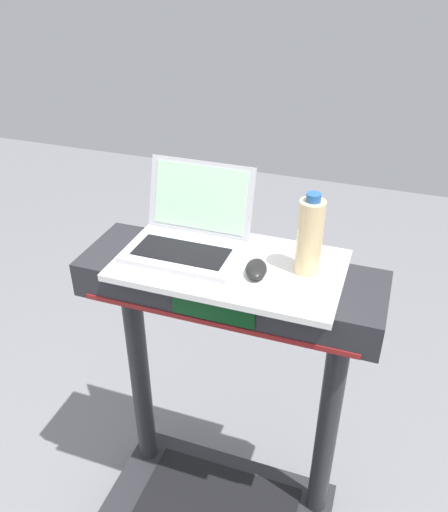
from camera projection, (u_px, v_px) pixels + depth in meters
The scene contains 4 objects.
desk_board at pixel (230, 265), 1.52m from camera, with size 0.65×0.37×0.02m, color white.
laptop at pixel (189, 233), 1.56m from camera, with size 0.33×0.29×0.23m.
computer_mouse at pixel (256, 269), 1.45m from camera, with size 0.06×0.10×0.03m, color black.
water_bottle at pixel (310, 236), 1.42m from camera, with size 0.07×0.07×0.24m.
Camera 1 is at (0.41, -0.51, 1.94)m, focal length 36.94 mm.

